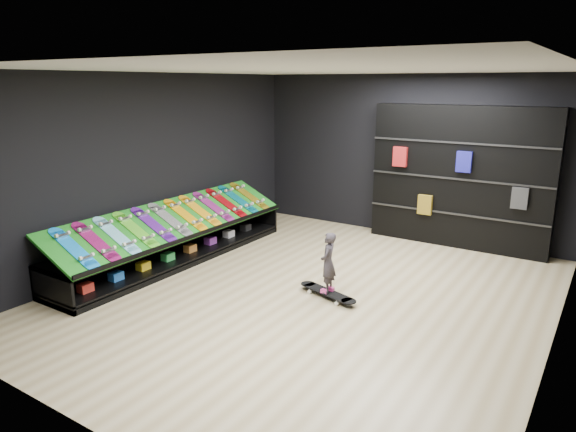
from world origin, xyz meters
The scene contains 23 objects.
floor centered at (0.00, 0.00, 0.00)m, with size 6.00×7.00×0.01m, color tan.
ceiling centered at (0.00, 0.00, 3.00)m, with size 6.00×7.00×0.01m, color white.
wall_back centered at (0.00, 3.50, 1.50)m, with size 6.00×0.02×3.00m, color black.
wall_front centered at (0.00, -3.50, 1.50)m, with size 6.00×0.02×3.00m, color black.
wall_left centered at (-3.00, 0.00, 1.50)m, with size 0.02×7.00×3.00m, color black.
wall_right centered at (3.00, 0.00, 1.50)m, with size 0.02×7.00×3.00m, color black.
display_rack centered at (-2.55, 0.00, 0.25)m, with size 0.90×4.50×0.50m, color black, non-canonical shape.
turf_ramp centered at (-2.50, 0.00, 0.71)m, with size 1.00×4.50×0.04m, color #106811.
back_shelving centered at (1.06, 3.32, 1.24)m, with size 3.09×0.36×2.47m, color black.
floor_skateboard centered at (0.27, 0.01, 0.04)m, with size 0.98×0.22×0.09m, color black, non-canonical shape.
child centered at (0.27, 0.01, 0.34)m, with size 0.19×0.13×0.50m, color black.
display_board_0 centered at (-2.49, -1.90, 0.74)m, with size 0.98×0.22×0.09m, color blue, non-canonical shape.
display_board_1 centered at (-2.49, -1.55, 0.74)m, with size 0.98×0.22×0.09m, color #E5198C, non-canonical shape.
display_board_2 centered at (-2.49, -1.21, 0.74)m, with size 0.98×0.22×0.09m, color #0CB2E5, non-canonical shape.
display_board_3 centered at (-2.49, -0.86, 0.74)m, with size 0.98×0.22×0.09m, color green, non-canonical shape.
display_board_4 centered at (-2.49, -0.52, 0.74)m, with size 0.98×0.22×0.09m, color purple, non-canonical shape.
display_board_5 centered at (-2.49, -0.17, 0.74)m, with size 0.98×0.22×0.09m, color black, non-canonical shape.
display_board_6 centered at (-2.49, 0.17, 0.74)m, with size 0.98×0.22×0.09m, color yellow, non-canonical shape.
display_board_7 centered at (-2.49, 0.52, 0.74)m, with size 0.98×0.22×0.09m, color orange, non-canonical shape.
display_board_8 centered at (-2.49, 0.86, 0.74)m, with size 0.98×0.22×0.09m, color #2626BF, non-canonical shape.
display_board_9 centered at (-2.49, 1.21, 0.74)m, with size 0.98×0.22×0.09m, color red, non-canonical shape.
display_board_10 centered at (-2.49, 1.55, 0.74)m, with size 0.98×0.22×0.09m, color #0C8C99, non-canonical shape.
display_board_11 centered at (-2.49, 1.90, 0.74)m, with size 0.98×0.22×0.09m, color yellow, non-canonical shape.
Camera 1 is at (3.35, -5.72, 2.85)m, focal length 32.00 mm.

